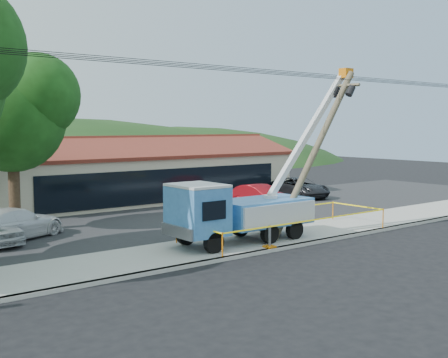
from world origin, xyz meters
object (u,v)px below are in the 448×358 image
utility_truck (239,209)px  car_red (260,209)px  leaning_pole (318,144)px  car_dark (299,198)px  car_white (14,242)px

utility_truck → car_red: (8.02, 7.62, -1.64)m
leaning_pole → car_dark: (9.31, 10.37, -4.50)m
utility_truck → leaning_pole: 5.39m
leaning_pole → car_dark: 14.65m
car_red → car_white: bearing=179.5°
car_dark → leaning_pole: bearing=-124.1°
car_white → car_dark: 21.79m
leaning_pole → car_dark: leaning_pole is taller
utility_truck → leaning_pole: bearing=-6.6°
utility_truck → car_white: utility_truck is taller
leaning_pole → car_dark: bearing=48.1°
car_red → car_white: size_ratio=0.86×
leaning_pole → car_white: size_ratio=1.54×
leaning_pole → car_red: leaning_pole is taller
utility_truck → leaning_pole: utility_truck is taller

